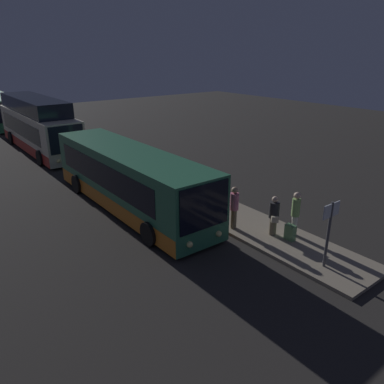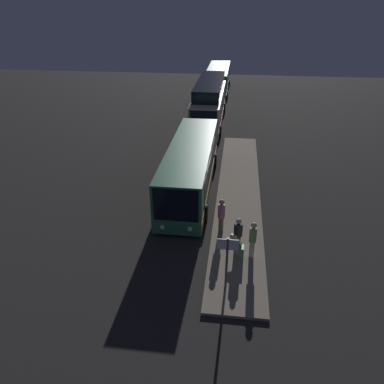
{
  "view_description": "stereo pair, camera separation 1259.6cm",
  "coord_description": "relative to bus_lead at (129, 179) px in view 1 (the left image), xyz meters",
  "views": [
    {
      "loc": [
        14.51,
        -7.99,
        7.11
      ],
      "look_at": [
        3.53,
        0.46,
        1.87
      ],
      "focal_mm": 35.0,
      "sensor_mm": 36.0,
      "label": 1
    },
    {
      "loc": [
        20.37,
        2.55,
        10.74
      ],
      "look_at": [
        3.53,
        0.46,
        1.87
      ],
      "focal_mm": 35.0,
      "sensor_mm": 36.0,
      "label": 2
    }
  ],
  "objects": [
    {
      "name": "bus_lead",
      "position": [
        0.0,
        0.0,
        0.0
      ],
      "size": [
        11.36,
        2.81,
        2.85
      ],
      "color": "#2D704C",
      "rests_on": "ground"
    },
    {
      "name": "platform",
      "position": [
        0.62,
        3.03,
        -1.35
      ],
      "size": [
        20.0,
        2.58,
        0.13
      ],
      "color": "gray",
      "rests_on": "ground"
    },
    {
      "name": "passenger_waiting",
      "position": [
        6.88,
        3.68,
        -0.26
      ],
      "size": [
        0.46,
        0.46,
        1.83
      ],
      "rotation": [
        0.0,
        0.0,
        2.23
      ],
      "color": "silver",
      "rests_on": "platform"
    },
    {
      "name": "suitcase",
      "position": [
        7.08,
        3.2,
        -0.96
      ],
      "size": [
        0.41,
        0.24,
        0.88
      ],
      "color": "#598C59",
      "rests_on": "platform"
    },
    {
      "name": "passenger_boarding",
      "position": [
        4.95,
        2.18,
        -0.27
      ],
      "size": [
        0.45,
        0.45,
        1.83
      ],
      "rotation": [
        0.0,
        0.0,
        0.31
      ],
      "color": "#6B604C",
      "rests_on": "platform"
    },
    {
      "name": "passenger_with_bags",
      "position": [
        6.35,
        3.02,
        -0.4
      ],
      "size": [
        0.66,
        0.64,
        1.65
      ],
      "rotation": [
        0.0,
        0.0,
        -2.28
      ],
      "color": "#6B604C",
      "rests_on": "platform"
    },
    {
      "name": "bus_second",
      "position": [
        -13.93,
        0.0,
        0.32
      ],
      "size": [
        11.87,
        2.79,
        3.92
      ],
      "color": "beige",
      "rests_on": "ground"
    },
    {
      "name": "ground",
      "position": [
        0.62,
        0.14,
        -1.41
      ],
      "size": [
        80.0,
        80.0,
        0.0
      ],
      "primitive_type": "plane",
      "color": "#2B2826"
    },
    {
      "name": "sign_post",
      "position": [
        9.03,
        2.6,
        0.28
      ],
      "size": [
        0.1,
        0.84,
        2.39
      ],
      "color": "#4C4C51",
      "rests_on": "platform"
    }
  ]
}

